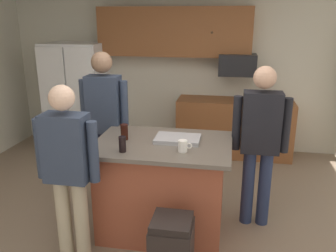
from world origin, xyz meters
name	(u,v)px	position (x,y,z in m)	size (l,w,h in m)	color
floor	(170,239)	(0.00, 0.00, 0.00)	(7.04, 7.04, 0.00)	#7F6B56
back_wall	(200,71)	(0.00, 2.80, 1.30)	(6.40, 0.10, 2.60)	beige
cabinet_run_upper	(174,32)	(-0.40, 2.60, 1.93)	(2.40, 0.38, 0.75)	brown
cabinet_run_lower	(234,127)	(0.60, 2.48, 0.45)	(1.80, 0.63, 0.90)	brown
refrigerator	(77,97)	(-2.00, 2.38, 0.88)	(0.94, 0.76, 1.75)	white
microwave_over_range	(237,65)	(0.60, 2.50, 1.45)	(0.56, 0.40, 0.32)	black
kitchen_island	(163,187)	(-0.11, 0.17, 0.49)	(1.34, 0.96, 0.97)	#9E4C33
person_guest_left	(260,137)	(0.84, 0.47, 0.98)	(0.57, 0.22, 1.70)	#232D4C
person_host_foreground	(68,165)	(-0.82, -0.43, 0.94)	(0.57, 0.22, 1.63)	tan
person_guest_right	(105,117)	(-0.89, 0.70, 1.04)	(0.57, 0.24, 1.79)	#232D4C
tumbler_amber	(124,132)	(-0.50, 0.19, 1.05)	(0.08, 0.08, 0.16)	black
mug_blue_stoneware	(183,146)	(0.12, -0.04, 1.03)	(0.13, 0.08, 0.11)	white
glass_pilsner	(122,144)	(-0.42, -0.14, 1.05)	(0.07, 0.07, 0.15)	black
serving_tray	(178,139)	(0.03, 0.24, 0.99)	(0.44, 0.30, 0.04)	#B7B7BC
trash_bin	(172,252)	(0.11, -0.59, 0.30)	(0.34, 0.34, 0.61)	black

